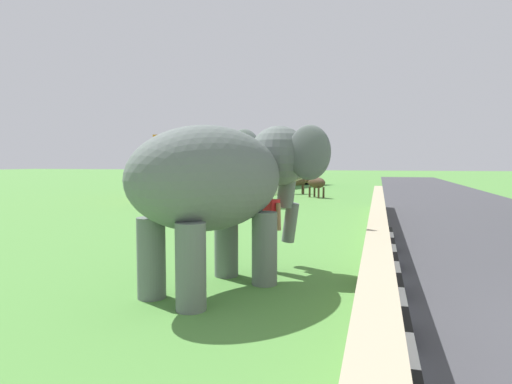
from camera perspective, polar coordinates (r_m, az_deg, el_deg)
striped_curb at (r=5.37m, az=18.74°, el=-18.08°), size 16.20×0.20×0.24m
barrier_parapet at (r=7.50m, az=15.53°, el=-8.64°), size 28.00×0.36×1.00m
elephant at (r=7.37m, az=-3.95°, el=1.62°), size 4.03×3.22×2.82m
person_handler at (r=8.47m, az=1.61°, el=-4.13°), size 0.40×0.62×1.66m
bus_orange at (r=26.83m, az=-6.65°, el=3.82°), size 9.86×3.37×3.50m
bus_teal at (r=38.71m, az=3.21°, el=3.86°), size 10.33×4.96×3.50m
cow_near at (r=26.25m, az=7.85°, el=1.16°), size 1.65×1.62×1.23m
cow_mid at (r=20.19m, az=2.01°, el=0.38°), size 0.93×1.93×1.23m
cow_far at (r=29.08m, az=5.18°, el=1.44°), size 1.08×1.91×1.23m
hill_east at (r=64.06m, az=-3.89°, el=2.01°), size 31.03×24.82×10.14m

